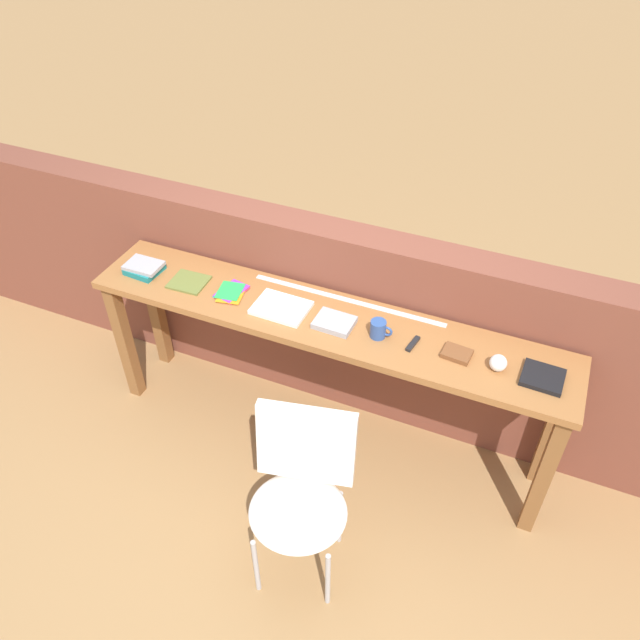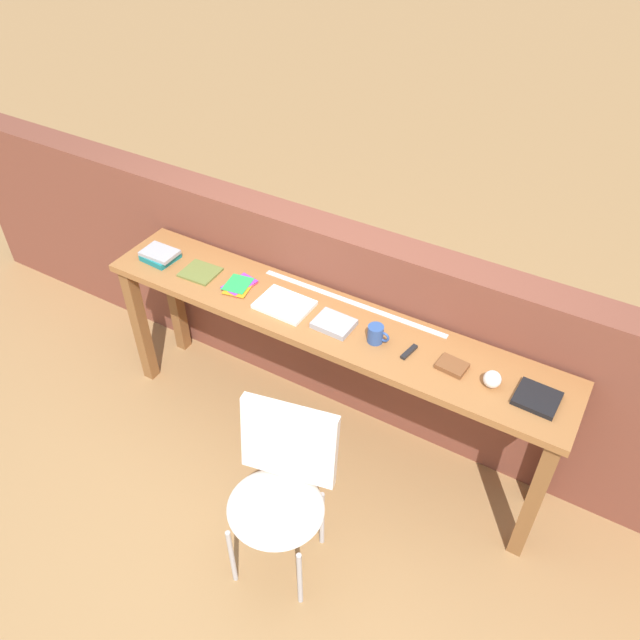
{
  "view_description": "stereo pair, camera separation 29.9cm",
  "coord_description": "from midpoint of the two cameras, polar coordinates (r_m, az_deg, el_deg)",
  "views": [
    {
      "loc": [
        0.9,
        -1.87,
        2.89
      ],
      "look_at": [
        0.0,
        0.25,
        0.9
      ],
      "focal_mm": 35.0,
      "sensor_mm": 36.0,
      "label": 1
    },
    {
      "loc": [
        1.17,
        -1.74,
        2.89
      ],
      "look_at": [
        0.0,
        0.25,
        0.9
      ],
      "focal_mm": 35.0,
      "sensor_mm": 36.0,
      "label": 2
    }
  ],
  "objects": [
    {
      "name": "book_repair_rightmost",
      "position": [
        2.89,
        16.94,
        -5.17
      ],
      "size": [
        0.19,
        0.17,
        0.02
      ],
      "primitive_type": "cube",
      "rotation": [
        0.0,
        0.0,
        -0.04
      ],
      "color": "black",
      "rests_on": "sideboard"
    },
    {
      "name": "book_open_centre",
      "position": [
        3.14,
        -6.3,
        1.02
      ],
      "size": [
        0.28,
        0.21,
        0.02
      ],
      "primitive_type": "cube",
      "rotation": [
        0.0,
        0.0,
        -0.02
      ],
      "color": "white",
      "rests_on": "sideboard"
    },
    {
      "name": "ground_plane",
      "position": [
        3.56,
        -4.09,
        -13.63
      ],
      "size": [
        40.0,
        40.0,
        0.0
      ],
      "primitive_type": "plane",
      "color": "#9E7547"
    },
    {
      "name": "brick_wall_back",
      "position": [
        3.51,
        0.04,
        -0.12
      ],
      "size": [
        6.0,
        0.2,
        1.18
      ],
      "primitive_type": "cube",
      "color": "brown",
      "rests_on": "ground"
    },
    {
      "name": "sideboard",
      "position": [
        3.18,
        -2.34,
        -1.76
      ],
      "size": [
        2.5,
        0.44,
        0.88
      ],
      "color": "#996033",
      "rests_on": "ground"
    },
    {
      "name": "multitool_folded",
      "position": [
        2.94,
        5.63,
        -2.3
      ],
      "size": [
        0.04,
        0.11,
        0.02
      ],
      "primitive_type": "cube",
      "rotation": [
        0.0,
        0.0,
        -0.18
      ],
      "color": "black",
      "rests_on": "sideboard"
    },
    {
      "name": "sports_ball_small",
      "position": [
        2.86,
        13.14,
        -3.98
      ],
      "size": [
        0.08,
        0.08,
        0.08
      ],
      "primitive_type": "sphere",
      "color": "silver",
      "rests_on": "sideboard"
    },
    {
      "name": "mug",
      "position": [
        2.95,
        2.51,
        -0.96
      ],
      "size": [
        0.11,
        0.08,
        0.09
      ],
      "color": "#2D4C8C",
      "rests_on": "sideboard"
    },
    {
      "name": "chair_white_moulded",
      "position": [
        2.85,
        -4.87,
        -15.28
      ],
      "size": [
        0.52,
        0.53,
        0.89
      ],
      "color": "silver",
      "rests_on": "ground"
    },
    {
      "name": "ruler_metal_back_edge",
      "position": [
        3.19,
        -0.16,
        1.74
      ],
      "size": [
        1.04,
        0.03,
        0.0
      ],
      "primitive_type": "cube",
      "color": "silver",
      "rests_on": "sideboard"
    },
    {
      "name": "pamphlet_pile_colourful",
      "position": [
        3.28,
        -10.75,
        2.42
      ],
      "size": [
        0.16,
        0.2,
        0.01
      ],
      "color": "#3399D8",
      "rests_on": "sideboard"
    },
    {
      "name": "book_grey_hardcover",
      "position": [
        3.03,
        -1.5,
        -0.35
      ],
      "size": [
        0.19,
        0.15,
        0.03
      ],
      "primitive_type": "cube",
      "rotation": [
        0.0,
        0.0,
        -0.03
      ],
      "color": "#9E9EA3",
      "rests_on": "sideboard"
    },
    {
      "name": "leather_journal_brown",
      "position": [
        2.91,
        9.56,
        -3.18
      ],
      "size": [
        0.14,
        0.11,
        0.02
      ],
      "primitive_type": "cube",
      "rotation": [
        0.0,
        0.0,
        -0.09
      ],
      "color": "brown",
      "rests_on": "sideboard"
    },
    {
      "name": "book_stack_leftmost",
      "position": [
        3.54,
        -18.15,
        4.47
      ],
      "size": [
        0.19,
        0.17,
        0.05
      ],
      "color": "#19757A",
      "rests_on": "sideboard"
    },
    {
      "name": "magazine_cycling",
      "position": [
        3.4,
        -14.4,
        3.28
      ],
      "size": [
        0.2,
        0.18,
        0.01
      ],
      "primitive_type": "cube",
      "rotation": [
        0.0,
        0.0,
        0.04
      ],
      "color": "olive",
      "rests_on": "sideboard"
    }
  ]
}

